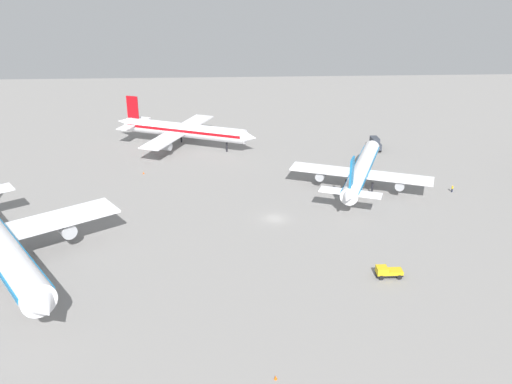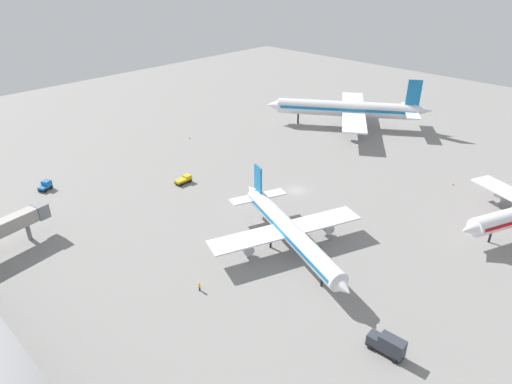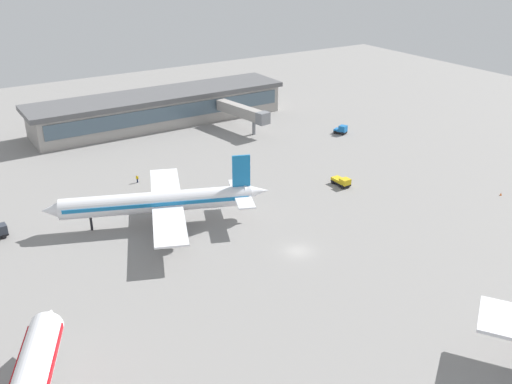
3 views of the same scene
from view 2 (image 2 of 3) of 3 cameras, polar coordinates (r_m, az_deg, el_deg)
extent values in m
plane|color=gray|center=(113.43, 5.20, 0.22)|extent=(288.00, 288.00, 0.00)
cylinder|color=white|center=(88.33, 4.43, -5.11)|extent=(32.89, 15.81, 3.72)
cone|color=white|center=(76.20, 11.06, -11.77)|extent=(4.76, 4.65, 3.54)
cone|color=white|center=(101.96, -0.40, 0.17)|extent=(5.42, 4.47, 2.98)
cube|color=#1972B2|center=(88.18, 4.44, -4.96)|extent=(31.65, 15.39, 0.67)
cube|color=white|center=(89.77, 3.90, -4.78)|extent=(16.77, 31.93, 0.34)
cylinder|color=#A5A8AD|center=(94.52, 8.71, -4.17)|extent=(4.85, 3.51, 2.05)
cylinder|color=#A5A8AD|center=(87.20, -1.39, -6.84)|extent=(4.85, 3.51, 2.05)
cube|color=white|center=(99.80, 0.26, -0.61)|extent=(7.52, 13.09, 0.27)
cube|color=#1972B2|center=(97.74, 0.27, 1.69)|extent=(3.17, 1.56, 5.96)
cylinder|color=black|center=(82.05, 8.38, -11.04)|extent=(0.45, 0.45, 2.61)
cylinder|color=black|center=(93.28, 5.18, -5.50)|extent=(0.45, 0.45, 2.61)
cylinder|color=black|center=(90.89, 1.88, -6.38)|extent=(0.45, 0.45, 2.61)
cylinder|color=white|center=(158.17, 11.45, 10.33)|extent=(41.59, 30.52, 5.14)
cone|color=white|center=(159.32, 2.32, 10.98)|extent=(7.00, 6.93, 4.89)
cone|color=white|center=(160.70, 20.50, 9.69)|extent=(7.63, 7.02, 4.12)
cube|color=#1972B2|center=(158.06, 11.47, 10.46)|extent=(40.10, 29.55, 0.93)
cube|color=white|center=(158.41, 12.29, 10.07)|extent=(31.14, 40.97, 0.46)
cylinder|color=#A5A8AD|center=(147.17, 12.31, 7.96)|extent=(6.62, 5.76, 2.83)
cylinder|color=#A5A8AD|center=(170.83, 12.15, 10.75)|extent=(6.62, 5.76, 2.83)
cube|color=white|center=(160.09, 19.10, 9.75)|extent=(13.45, 17.06, 0.37)
cube|color=#1972B2|center=(158.43, 19.45, 11.87)|extent=(4.03, 2.98, 8.23)
cylinder|color=black|center=(159.82, 5.37, 9.29)|extent=(0.62, 0.62, 3.60)
cylinder|color=black|center=(155.78, 12.70, 8.23)|extent=(0.62, 0.62, 3.60)
cylinder|color=black|center=(163.57, 12.62, 9.18)|extent=(0.62, 0.62, 3.60)
cone|color=white|center=(97.89, 25.53, -4.31)|extent=(5.01, 5.11, 3.76)
cylinder|color=#A5A8AD|center=(118.87, 29.01, -0.47)|extent=(3.83, 5.16, 2.18)
cylinder|color=black|center=(104.17, 27.64, -5.03)|extent=(0.48, 0.48, 2.77)
cube|color=black|center=(117.80, -9.24, 1.36)|extent=(1.93, 4.41, 0.30)
cube|color=gold|center=(118.16, -8.77, 1.89)|extent=(1.91, 1.81, 1.20)
cube|color=#3F596B|center=(118.50, -8.47, 2.12)|extent=(1.60, 0.09, 0.67)
cube|color=gold|center=(117.12, -9.60, 1.41)|extent=(1.92, 2.61, 0.60)
cylinder|color=black|center=(119.37, -8.93, 1.67)|extent=(0.31, 0.80, 0.80)
cylinder|color=black|center=(118.00, -8.36, 1.39)|extent=(0.31, 0.80, 0.80)
cylinder|color=black|center=(117.75, -10.10, 1.19)|extent=(0.31, 0.80, 0.80)
cylinder|color=black|center=(116.36, -9.54, 0.90)|extent=(0.31, 0.80, 0.80)
cube|color=black|center=(124.80, -25.23, 0.47)|extent=(3.01, 3.69, 0.30)
cube|color=#1966B2|center=(124.84, -25.10, 0.99)|extent=(2.46, 2.40, 1.60)
cube|color=#3F596B|center=(125.20, -24.88, 1.28)|extent=(1.50, 0.70, 0.90)
cube|color=#1966B2|center=(124.10, -25.55, 0.45)|extent=(2.30, 2.04, 0.50)
cylinder|color=black|center=(126.19, -25.18, 0.70)|extent=(0.59, 0.85, 0.80)
cylinder|color=black|center=(124.90, -24.56, 0.56)|extent=(0.59, 0.85, 0.80)
cylinder|color=black|center=(124.85, -25.87, 0.25)|extent=(0.59, 0.85, 0.80)
cylinder|color=black|center=(123.55, -25.25, 0.11)|extent=(0.59, 0.85, 0.80)
cube|color=black|center=(73.21, 16.08, -18.69)|extent=(5.69, 2.19, 0.30)
cube|color=#333842|center=(73.01, 14.80, -17.57)|extent=(1.90, 1.99, 1.60)
cube|color=#3F596B|center=(73.00, 14.25, -17.14)|extent=(0.16, 1.60, 0.90)
cube|color=#333842|center=(71.99, 16.91, -18.18)|extent=(3.89, 2.09, 2.60)
cylinder|color=black|center=(73.17, 14.28, -18.59)|extent=(0.81, 0.34, 0.80)
cylinder|color=black|center=(74.43, 15.01, -17.73)|extent=(0.81, 0.34, 0.80)
cylinder|color=black|center=(72.26, 17.17, -19.85)|extent=(0.81, 0.34, 0.80)
cylinder|color=black|center=(73.53, 17.85, -18.94)|extent=(0.81, 0.34, 0.80)
cylinder|color=#1E2338|center=(81.45, -7.19, -12.08)|extent=(0.44, 0.44, 0.85)
cylinder|color=yellow|center=(80.99, -7.22, -11.69)|extent=(0.52, 0.52, 0.60)
sphere|color=tan|center=(80.73, -7.24, -11.46)|extent=(0.22, 0.22, 0.22)
cylinder|color=yellow|center=(80.81, -7.20, -11.80)|extent=(0.10, 0.10, 0.54)
cylinder|color=yellow|center=(81.18, -7.24, -11.58)|extent=(0.10, 0.10, 0.54)
cylinder|color=slate|center=(104.33, -26.96, -4.48)|extent=(0.90, 0.90, 3.80)
cube|color=slate|center=(104.10, -25.72, -2.13)|extent=(3.46, 2.87, 3.08)
cone|color=#EA590C|center=(126.13, 23.79, 0.94)|extent=(0.44, 0.44, 0.60)
cone|color=#EA590C|center=(147.30, -8.48, 6.84)|extent=(0.44, 0.44, 0.60)
camera|label=1|loc=(190.17, -20.44, 25.87)|focal=40.27mm
camera|label=3|loc=(145.34, 41.86, 19.59)|focal=39.75mm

